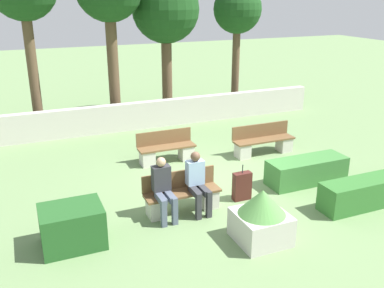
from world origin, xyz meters
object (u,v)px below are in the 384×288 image
Objects in this scene: planter_corner_right at (261,216)px; person_seated_man at (163,186)px; bench_left_side at (263,143)px; person_seated_woman at (197,180)px; tree_rightmost at (237,12)px; tree_center_right at (166,11)px; bench_right_side at (167,151)px; suitcase at (242,186)px; bench_front at (182,197)px.

person_seated_man is at bearing 132.57° from planter_corner_right.
person_seated_man reaches higher than bench_left_side.
bench_left_side is 1.40× the size of person_seated_woman.
planter_corner_right is (0.65, -1.55, -0.22)m from person_seated_woman.
tree_rightmost is at bearing 82.89° from bench_left_side.
tree_center_right is at bearing 171.94° from tree_rightmost.
bench_left_side is at bearing -13.17° from bench_right_side.
bench_left_side is at bearing 31.89° from person_seated_man.
suitcase is (0.52, 1.66, -0.19)m from planter_corner_right.
bench_right_side is 1.21× the size of person_seated_man.
person_seated_man is at bearing -179.87° from person_seated_woman.
bench_right_side is 0.31× the size of tree_center_right.
tree_center_right reaches higher than planter_corner_right.
bench_left_side is at bearing 49.22° from suitcase.
bench_front is 1.47m from suitcase.
bench_left_side is 4.71m from person_seated_man.
bench_front is 1.95m from planter_corner_right.
tree_center_right is (1.43, 9.23, 3.36)m from planter_corner_right.
bench_left_side is 1.16× the size of bench_right_side.
planter_corner_right is 0.22× the size of tree_rightmost.
person_seated_woman is 1.26× the size of planter_corner_right.
bench_left_side is 4.07m from person_seated_woman.
bench_front is at bearing -105.96° from bench_right_side.
bench_right_side is (-2.85, 0.51, -0.01)m from bench_left_side.
person_seated_man is (-1.13, -2.99, 0.41)m from bench_right_side.
person_seated_man reaches higher than bench_front.
bench_front is at bearing 119.38° from planter_corner_right.
bench_right_side is 3.22m from person_seated_man.
planter_corner_right reaches higher than bench_right_side.
bench_right_side is at bearing 76.99° from bench_front.
tree_center_right reaches higher than person_seated_woman.
person_seated_man is at bearing -113.69° from bench_right_side.
suitcase is at bearing -96.86° from tree_center_right.
tree_rightmost reaches higher than planter_corner_right.
suitcase is at bearing -1.05° from bench_front.
person_seated_woman is (-0.36, -2.99, 0.42)m from bench_right_side.
suitcase is 8.78m from tree_rightmost.
bench_left_side is at bearing -77.74° from tree_center_right.
person_seated_woman is (-3.21, -2.48, 0.41)m from bench_left_side.
person_seated_woman is at bearing -174.60° from suitcase.
bench_right_side is (0.66, 2.85, -0.00)m from bench_front.
person_seated_woman is 8.55m from tree_center_right.
bench_front is 1.57× the size of planter_corner_right.
planter_corner_right is at bearing -98.78° from tree_center_right.
tree_rightmost is (1.62, 4.81, 3.49)m from bench_left_side.
bench_left_side is at bearing 57.61° from planter_corner_right.
bench_front is at bearing 16.39° from person_seated_man.
suitcase is (1.17, 0.11, -0.41)m from person_seated_woman.
tree_center_right is 2.78m from tree_rightmost.
tree_rightmost is (3.66, 7.18, 3.49)m from suitcase.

